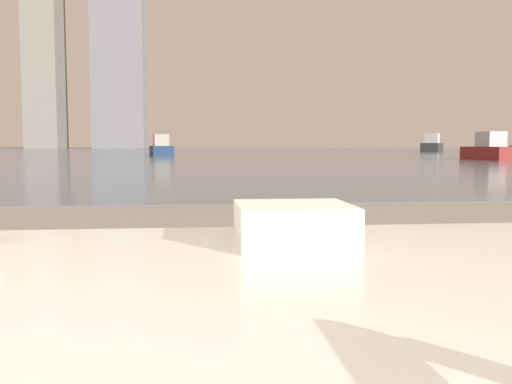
{
  "coord_description": "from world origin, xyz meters",
  "views": [
    {
      "loc": [
        -0.34,
        -0.3,
        0.77
      ],
      "look_at": [
        -0.08,
        2.15,
        0.57
      ],
      "focal_mm": 40.0,
      "sensor_mm": 36.0,
      "label": 1
    }
  ],
  "objects": [
    {
      "name": "skyline_tower_2",
      "position": [
        -15.59,
        118.0,
        20.61
      ],
      "size": [
        10.01,
        9.87,
        41.21
      ],
      "color": "slate",
      "rests_on": "ground_plane"
    },
    {
      "name": "harbor_boat_2",
      "position": [
        14.36,
        27.02,
        0.51
      ],
      "size": [
        1.42,
        3.82,
        1.42
      ],
      "color": "maroon",
      "rests_on": "harbor_water"
    },
    {
      "name": "harbor_water",
      "position": [
        0.0,
        62.0,
        0.01
      ],
      "size": [
        180.0,
        110.0,
        0.01
      ],
      "color": "slate",
      "rests_on": "ground_plane"
    },
    {
      "name": "towel_stack",
      "position": [
        -0.15,
        0.8,
        0.62
      ],
      "size": [
        0.22,
        0.21,
        0.08
      ],
      "color": "silver",
      "rests_on": "bathtub"
    },
    {
      "name": "harbor_boat_0",
      "position": [
        25.42,
        60.11,
        0.71
      ],
      "size": [
        4.24,
        5.54,
        2.0
      ],
      "color": "#2D2D33",
      "rests_on": "harbor_water"
    },
    {
      "name": "harbor_boat_1",
      "position": [
        -2.72,
        38.71,
        0.52
      ],
      "size": [
        1.88,
        4.01,
        1.45
      ],
      "color": "navy",
      "rests_on": "harbor_water"
    }
  ]
}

